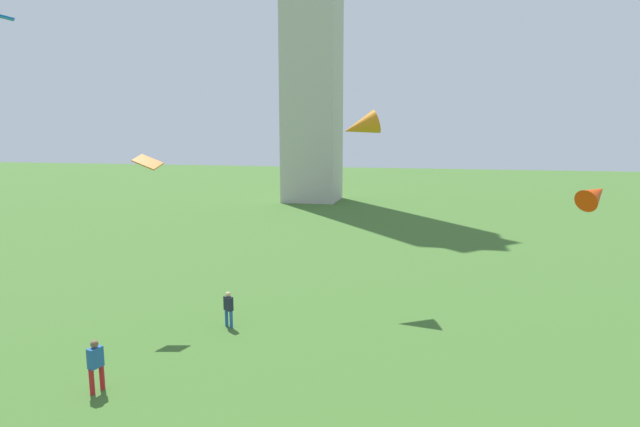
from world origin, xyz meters
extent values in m
cube|color=#B7B2A8|center=(-9.98, 59.40, 22.48)|extent=(6.30, 6.30, 44.96)
cylinder|color=red|center=(-5.57, 13.00, 0.41)|extent=(0.16, 0.16, 0.83)
cylinder|color=red|center=(-5.67, 12.64, 0.41)|extent=(0.16, 0.16, 0.83)
cube|color=#235693|center=(-5.62, 12.82, 1.15)|extent=(0.36, 0.50, 0.66)
sphere|color=brown|center=(-5.62, 12.82, 1.60)|extent=(0.24, 0.24, 0.24)
cylinder|color=#235693|center=(-3.55, 18.74, 0.37)|extent=(0.14, 0.14, 0.75)
cylinder|color=#235693|center=(-3.84, 18.92, 0.37)|extent=(0.14, 0.14, 0.75)
cube|color=#1E2333|center=(-3.69, 18.83, 1.04)|extent=(0.47, 0.41, 0.59)
sphere|color=#D8AD84|center=(-3.69, 18.83, 1.45)|extent=(0.22, 0.22, 0.22)
cube|color=orange|center=(-7.48, 19.40, 6.92)|extent=(1.11, 0.76, 0.67)
cone|color=orange|center=(0.98, 24.72, 8.47)|extent=(2.22, 1.76, 1.62)
cone|color=#DF3705|center=(9.45, 16.72, 6.27)|extent=(1.34, 1.37, 1.02)
camera|label=1|loc=(4.65, -0.18, 8.15)|focal=28.30mm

